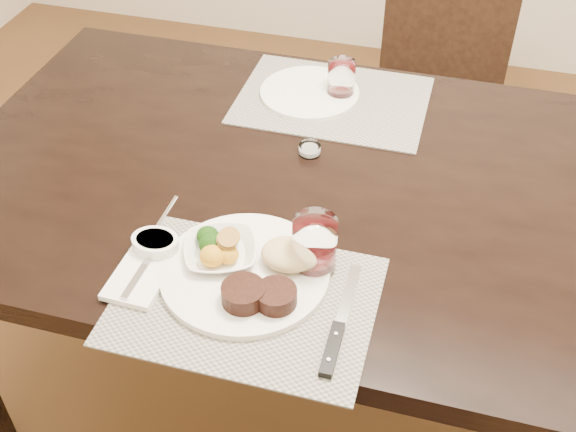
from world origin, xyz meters
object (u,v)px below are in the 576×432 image
(chair_far, at_px, (439,76))
(cracker_bowl, at_px, (221,252))
(steak_knife, at_px, (336,336))
(far_plate, at_px, (310,93))
(dinner_plate, at_px, (252,271))
(wine_glass_near, at_px, (314,247))

(chair_far, height_order, cracker_bowl, chair_far)
(chair_far, bearing_deg, cracker_bowl, -103.88)
(steak_knife, xyz_separation_m, far_plate, (-0.23, 0.73, -0.00))
(chair_far, distance_m, cracker_bowl, 1.29)
(far_plate, bearing_deg, cracker_bowl, -91.66)
(dinner_plate, bearing_deg, far_plate, 91.45)
(dinner_plate, bearing_deg, chair_far, 76.24)
(chair_far, height_order, dinner_plate, chair_far)
(cracker_bowl, height_order, wine_glass_near, wine_glass_near)
(cracker_bowl, xyz_separation_m, wine_glass_near, (0.17, 0.03, 0.03))
(wine_glass_near, height_order, far_plate, wine_glass_near)
(cracker_bowl, xyz_separation_m, far_plate, (0.02, 0.61, -0.01))
(cracker_bowl, bearing_deg, chair_far, 76.12)
(dinner_plate, distance_m, wine_glass_near, 0.12)
(wine_glass_near, bearing_deg, steak_knife, -63.20)
(steak_knife, bearing_deg, cracker_bowl, 152.49)
(chair_far, bearing_deg, wine_glass_near, -96.14)
(dinner_plate, relative_size, wine_glass_near, 2.77)
(cracker_bowl, bearing_deg, dinner_plate, -23.80)
(dinner_plate, height_order, wine_glass_near, wine_glass_near)
(dinner_plate, distance_m, far_plate, 0.64)
(dinner_plate, height_order, far_plate, dinner_plate)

